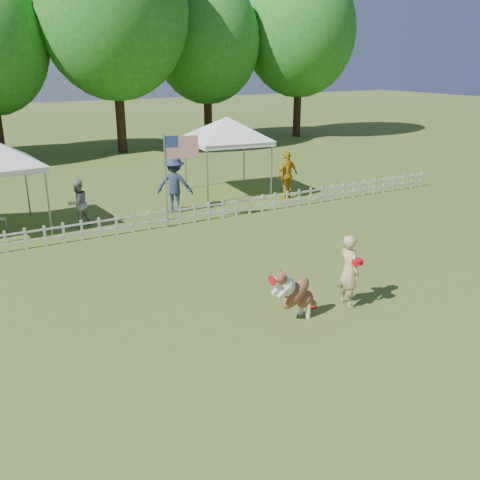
{
  "coord_description": "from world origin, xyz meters",
  "views": [
    {
      "loc": [
        -6.0,
        -7.63,
        4.87
      ],
      "look_at": [
        -0.48,
        2.0,
        1.1
      ],
      "focal_mm": 40.0,
      "sensor_mm": 36.0,
      "label": 1
    }
  ],
  "objects": [
    {
      "name": "tree_center_right",
      "position": [
        3.0,
        21.0,
        6.3
      ],
      "size": [
        7.6,
        7.6,
        12.6
      ],
      "primitive_type": null,
      "color": "#23651D",
      "rests_on": "ground"
    },
    {
      "name": "handler",
      "position": [
        0.96,
        0.04,
        0.77
      ],
      "size": [
        0.42,
        0.59,
        1.54
      ],
      "primitive_type": "imported",
      "rotation": [
        0.0,
        0.0,
        1.48
      ],
      "color": "tan",
      "rests_on": "ground"
    },
    {
      "name": "spectator_a",
      "position": [
        -2.47,
        8.41,
        0.72
      ],
      "size": [
        0.86,
        0.78,
        1.44
      ],
      "primitive_type": "imported",
      "rotation": [
        0.0,
        0.0,
        3.55
      ],
      "color": "#939498",
      "rests_on": "ground"
    },
    {
      "name": "picket_fence",
      "position": [
        0.0,
        7.0,
        0.3
      ],
      "size": [
        22.0,
        0.08,
        0.6
      ],
      "primitive_type": null,
      "color": "silver",
      "rests_on": "ground"
    },
    {
      "name": "spectator_c",
      "position": [
        5.02,
        8.16,
        0.86
      ],
      "size": [
        1.07,
        0.61,
        1.72
      ],
      "primitive_type": "imported",
      "rotation": [
        0.0,
        0.0,
        3.34
      ],
      "color": "#C89017",
      "rests_on": "ground"
    },
    {
      "name": "frisbee_on_turf",
      "position": [
        0.29,
        0.33,
        0.01
      ],
      "size": [
        0.27,
        0.27,
        0.02
      ],
      "primitive_type": "cylinder",
      "rotation": [
        0.0,
        0.0,
        0.43
      ],
      "color": "red",
      "rests_on": "ground"
    },
    {
      "name": "spectator_b",
      "position": [
        0.74,
        8.48,
        0.93
      ],
      "size": [
        1.38,
        1.25,
        1.86
      ],
      "primitive_type": "imported",
      "rotation": [
        0.0,
        0.0,
        2.54
      ],
      "color": "#23304B",
      "rests_on": "ground"
    },
    {
      "name": "flag_pole",
      "position": [
        -0.17,
        6.97,
        1.4
      ],
      "size": [
        1.08,
        0.34,
        2.81
      ],
      "primitive_type": null,
      "rotation": [
        0.0,
        0.0,
        -0.22
      ],
      "color": "gray",
      "rests_on": "ground"
    },
    {
      "name": "tree_far_right",
      "position": [
        15.0,
        21.5,
        5.7
      ],
      "size": [
        7.0,
        7.0,
        11.4
      ],
      "primitive_type": null,
      "color": "#23651D",
      "rests_on": "ground"
    },
    {
      "name": "ground",
      "position": [
        0.0,
        0.0,
        0.0
      ],
      "size": [
        120.0,
        120.0,
        0.0
      ],
      "primitive_type": "plane",
      "color": "#49641F",
      "rests_on": "ground"
    },
    {
      "name": "tree_right",
      "position": [
        9.0,
        22.5,
        5.2
      ],
      "size": [
        6.2,
        6.2,
        10.4
      ],
      "primitive_type": null,
      "color": "#23651D",
      "rests_on": "ground"
    },
    {
      "name": "dog",
      "position": [
        -0.34,
        0.05,
        0.56
      ],
      "size": [
        1.12,
        0.47,
        1.12
      ],
      "primitive_type": null,
      "rotation": [
        0.0,
        0.0,
        0.1
      ],
      "color": "brown",
      "rests_on": "ground"
    },
    {
      "name": "canopy_tent_right",
      "position": [
        3.51,
        9.93,
        1.4
      ],
      "size": [
        3.0,
        3.0,
        2.8
      ],
      "primitive_type": null,
      "rotation": [
        0.0,
        0.0,
        -0.11
      ],
      "color": "white",
      "rests_on": "ground"
    }
  ]
}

